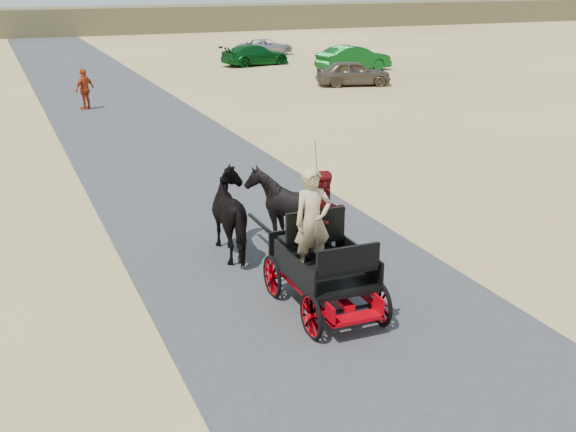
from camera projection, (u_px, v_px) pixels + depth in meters
name	position (u px, v px, depth m)	size (l,w,h in m)	color
ground	(345.00, 320.00, 12.12)	(140.00, 140.00, 0.00)	tan
road	(345.00, 320.00, 12.12)	(6.00, 140.00, 0.01)	#38383A
ridge_far	(39.00, 22.00, 65.94)	(140.00, 6.00, 2.40)	brown
carriage	(324.00, 290.00, 12.43)	(1.30, 2.40, 0.72)	black
horse_left	(237.00, 215.00, 14.70)	(0.91, 2.01, 1.70)	black
horse_right	(287.00, 209.00, 15.10)	(1.37, 1.54, 1.70)	black
driver_man	(313.00, 221.00, 12.00)	(0.66, 0.43, 1.80)	tan
passenger_woman	(325.00, 214.00, 12.70)	(0.77, 0.60, 1.58)	#660C0F
pedestrian	(85.00, 89.00, 30.37)	(1.01, 0.42, 1.73)	#AA3313
car_a	(353.00, 73.00, 36.85)	(1.52, 3.79, 1.29)	brown
car_b	(354.00, 58.00, 42.21)	(1.56, 4.47, 1.47)	#0C4C19
car_c	(255.00, 55.00, 44.89)	(1.79, 4.39, 1.27)	#0C4C19
car_d	(266.00, 47.00, 50.13)	(1.90, 4.12, 1.15)	#B2B2B7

